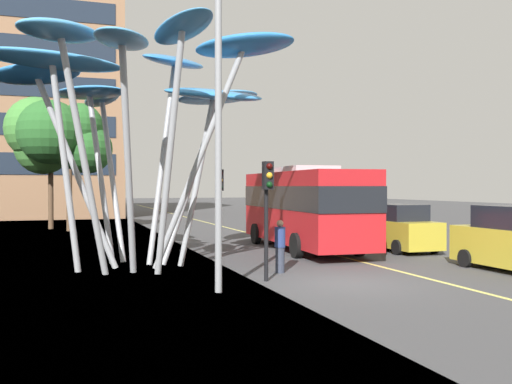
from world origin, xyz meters
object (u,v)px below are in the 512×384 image
Objects in this scene: car_side_street at (299,213)px; pedestrian at (280,246)px; red_bus at (304,204)px; street_lamp at (229,81)px; car_parked_mid at (398,229)px; traffic_light_kerb_far at (219,194)px; traffic_light_kerb_near at (267,194)px; car_parked_far at (329,220)px; leaf_sculpture at (139,83)px.

pedestrian is at bearing -114.83° from car_side_street.
red_bus is 1.13× the size of street_lamp.
car_parked_mid is (3.64, -1.60, -1.02)m from red_bus.
car_side_street reaches higher than car_parked_mid.
traffic_light_kerb_far is 14.26m from car_side_street.
car_parked_far is (7.57, 11.66, -1.51)m from traffic_light_kerb_near.
red_bus is 5.91× the size of pedestrian.
traffic_light_kerb_far is at bearing -140.99° from car_parked_far.
red_bus is 2.15× the size of car_side_street.
red_bus is at bearing 22.47° from traffic_light_kerb_far.
street_lamp reaches higher than car_parked_far.
red_bus is 4.60m from traffic_light_kerb_far.
leaf_sculpture is (-7.37, -3.07, 4.25)m from red_bus.
car_side_street is 2.75× the size of pedestrian.
pedestrian is at bearing -77.60° from traffic_light_kerb_far.
car_parked_mid is (7.87, 0.14, -1.51)m from traffic_light_kerb_far.
traffic_light_kerb_near is 9.89m from car_parked_mid.
traffic_light_kerb_far reaches higher than pedestrian.
traffic_light_kerb_far is 9.78m from car_parked_far.
red_bus is at bearing -127.15° from car_parked_far.
pedestrian is (0.90, -4.09, -1.61)m from traffic_light_kerb_far.
pedestrian is (-3.33, -5.84, -1.12)m from red_bus.
street_lamp reaches higher than traffic_light_kerb_far.
car_parked_far is 0.49× the size of street_lamp.
leaf_sculpture is 7.27m from pedestrian.
car_parked_far is at bearing -96.69° from car_side_street.
pedestrian is at bearing 47.30° from street_lamp.
leaf_sculpture is at bearing -131.16° from car_side_street.
traffic_light_kerb_near is at bearing -53.90° from leaf_sculpture.
street_lamp is (1.64, -5.38, -0.77)m from leaf_sculpture.
traffic_light_kerb_far is 8.01m from car_parked_mid.
car_parked_far is (7.52, 6.09, -1.46)m from traffic_light_kerb_far.
red_bus reaches higher than car_parked_far.
traffic_light_kerb_far is at bearing 77.31° from street_lamp.
street_lamp is at bearing -125.22° from car_parked_far.
leaf_sculpture reaches higher than red_bus.
traffic_light_kerb_near is 3.47m from street_lamp.
car_side_street is (3.94, 9.87, -0.85)m from red_bus.
car_parked_far is (3.29, 4.34, -0.97)m from red_bus.
street_lamp is at bearing -124.18° from red_bus.
car_parked_mid is at bearing -86.64° from car_parked_far.
street_lamp reaches higher than leaf_sculpture.
street_lamp reaches higher than pedestrian.
traffic_light_kerb_near is at bearing -122.69° from pedestrian.
pedestrian is at bearing -34.40° from leaf_sculpture.
traffic_light_kerb_far is 0.39× the size of street_lamp.
leaf_sculpture is at bearing -157.24° from traffic_light_kerb_far.
traffic_light_kerb_near is at bearing -120.32° from red_bus.
pedestrian is (-6.97, -4.23, -0.09)m from car_parked_mid.
red_bus is 10.78m from street_lamp.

